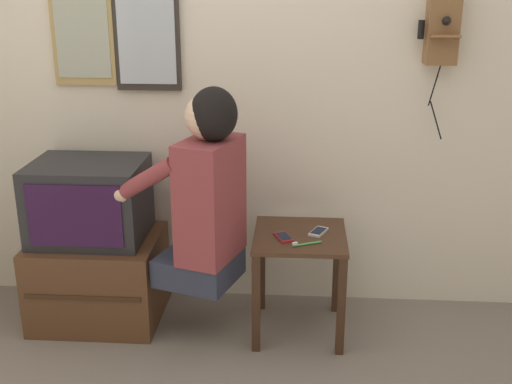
# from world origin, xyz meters

# --- Properties ---
(wall_back) EXTENTS (6.80, 0.05, 2.55)m
(wall_back) POSITION_xyz_m (0.00, 1.05, 1.27)
(wall_back) COLOR silver
(wall_back) RESTS_ON ground_plane
(side_table) EXTENTS (0.46, 0.47, 0.54)m
(side_table) POSITION_xyz_m (0.38, 0.66, 0.42)
(side_table) COLOR #422819
(side_table) RESTS_ON ground_plane
(person) EXTENTS (0.63, 0.52, 0.98)m
(person) POSITION_xyz_m (-0.08, 0.57, 0.78)
(person) COLOR #2D3347
(person) RESTS_ON ground_plane
(tv_stand) EXTENTS (0.65, 0.54, 0.46)m
(tv_stand) POSITION_xyz_m (-0.68, 0.72, 0.23)
(tv_stand) COLOR #51331E
(tv_stand) RESTS_ON ground_plane
(television) EXTENTS (0.57, 0.46, 0.40)m
(television) POSITION_xyz_m (-0.70, 0.74, 0.66)
(television) COLOR #232326
(television) RESTS_ON tv_stand
(wall_phone_antique) EXTENTS (0.19, 0.19, 0.79)m
(wall_phone_antique) POSITION_xyz_m (1.05, 0.96, 1.53)
(wall_phone_antique) COLOR brown
(framed_picture) EXTENTS (0.33, 0.03, 0.56)m
(framed_picture) POSITION_xyz_m (-0.76, 1.01, 1.49)
(framed_picture) COLOR tan
(wall_mirror) EXTENTS (0.34, 0.03, 0.70)m
(wall_mirror) POSITION_xyz_m (-0.42, 1.00, 1.53)
(wall_mirror) COLOR #2D2823
(cell_phone_held) EXTENTS (0.10, 0.14, 0.01)m
(cell_phone_held) POSITION_xyz_m (0.30, 0.60, 0.54)
(cell_phone_held) COLOR maroon
(cell_phone_held) RESTS_ON side_table
(cell_phone_spare) EXTENTS (0.11, 0.14, 0.01)m
(cell_phone_spare) POSITION_xyz_m (0.47, 0.68, 0.54)
(cell_phone_spare) COLOR silver
(cell_phone_spare) RESTS_ON side_table
(toothbrush) EXTENTS (0.14, 0.07, 0.02)m
(toothbrush) POSITION_xyz_m (0.40, 0.52, 0.54)
(toothbrush) COLOR #4CBF66
(toothbrush) RESTS_ON side_table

